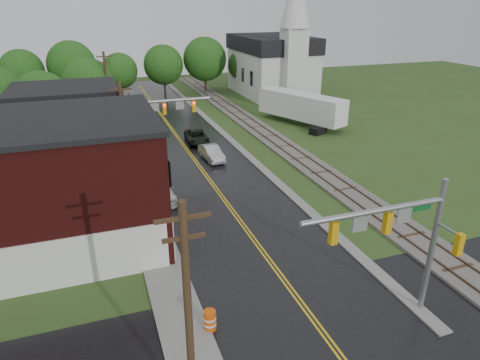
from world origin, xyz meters
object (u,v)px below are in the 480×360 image
church (275,59)px  traffic_signal_far (157,115)px  utility_pole_c (107,87)px  sedan_silver (212,153)px  tree_left_c (44,100)px  traffic_signal_near (400,230)px  utility_pole_a (188,314)px  brick_building (42,186)px  tree_left_e (90,85)px  construction_barrel (210,320)px  suv_dark (197,137)px  utility_pole_b (125,136)px  semi_trailer (301,106)px  pickup_white (159,190)px

church → traffic_signal_far: church is taller
utility_pole_c → sedan_silver: bearing=-63.6°
tree_left_c → traffic_signal_far: bearing=-51.2°
traffic_signal_near → utility_pole_a: utility_pole_a is taller
brick_building → traffic_signal_far: 15.03m
utility_pole_c → tree_left_e: 2.79m
utility_pole_c → construction_barrel: 40.14m
construction_barrel → tree_left_e: bearing=95.3°
brick_building → utility_pole_a: (5.68, -15.00, 0.57)m
utility_pole_a → suv_dark: (8.39, 32.87, -4.05)m
brick_building → utility_pole_b: utility_pole_b is taller
semi_trailer → utility_pole_b: bearing=-148.5°
tree_left_e → semi_trailer: 26.86m
suv_dark → brick_building: bearing=-124.5°
brick_building → traffic_signal_far: bearing=53.1°
traffic_signal_far → tree_left_c: bearing=128.8°
utility_pole_b → utility_pole_a: bearing=-90.0°
pickup_white → semi_trailer: 26.49m
brick_building → construction_barrel: 13.69m
church → tree_left_e: size_ratio=2.45×
traffic_signal_far → utility_pole_b: utility_pole_b is taller
traffic_signal_far → traffic_signal_near: bearing=-74.5°
semi_trailer → utility_pole_a: bearing=-122.3°
utility_pole_c → semi_trailer: size_ratio=0.73×
traffic_signal_far → sedan_silver: size_ratio=1.72×
suv_dark → pickup_white: (-6.39, -13.21, 0.07)m
tree_left_e → sedan_silver: bearing=-61.0°
traffic_signal_near → suv_dark: bearing=93.5°
brick_building → traffic_signal_near: bearing=-39.2°
semi_trailer → construction_barrel: 38.20m
utility_pole_b → brick_building: bearing=-129.1°
utility_pole_a → utility_pole_c: (0.00, 44.00, 0.00)m
brick_building → suv_dark: (14.07, 17.87, -3.48)m
utility_pole_b → suv_dark: bearing=52.3°
tree_left_c → utility_pole_b: bearing=-68.5°
utility_pole_a → tree_left_e: bearing=92.6°
church → traffic_signal_near: bearing=-107.7°
brick_building → utility_pole_b: size_ratio=1.59×
traffic_signal_near → utility_pole_b: 22.49m
sedan_silver → traffic_signal_far: bearing=175.8°
church → utility_pole_c: (-26.80, -9.74, -1.11)m
traffic_signal_near → tree_left_c: 41.67m
tree_left_e → suv_dark: (10.44, -13.03, -4.14)m
church → utility_pole_b: 41.55m
church → utility_pole_c: 28.54m
traffic_signal_far → suv_dark: size_ratio=1.52×
church → construction_barrel: 55.81m
brick_building → utility_pole_b: bearing=50.9°
traffic_signal_near → tree_left_e: (-12.32, 43.90, -0.16)m
brick_building → traffic_signal_far: size_ratio=1.95×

